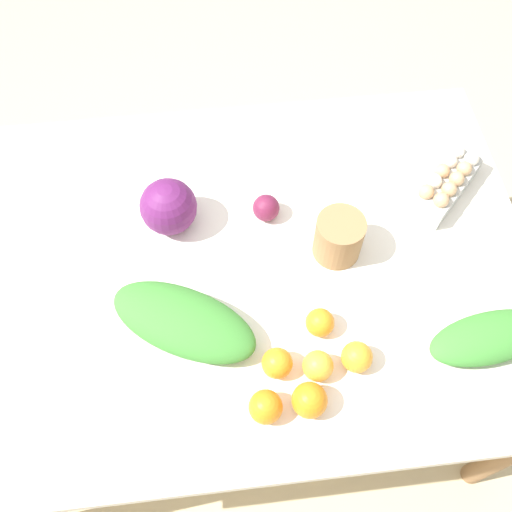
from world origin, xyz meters
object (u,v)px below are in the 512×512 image
(orange_0, at_px, (266,407))
(orange_3, at_px, (277,363))
(cabbage_purple, at_px, (168,207))
(egg_carton, at_px, (446,182))
(orange_4, at_px, (309,400))
(beet_root, at_px, (266,208))
(greens_bunch_scallion, at_px, (490,338))
(greens_bunch_chard, at_px, (184,321))
(orange_1, at_px, (318,366))
(orange_5, at_px, (320,323))
(orange_2, at_px, (357,357))
(paper_bag, at_px, (339,237))

(orange_0, distance_m, orange_3, 0.10)
(cabbage_purple, relative_size, orange_0, 1.95)
(egg_carton, xyz_separation_m, orange_4, (0.46, 0.54, -0.00))
(cabbage_purple, bearing_deg, orange_0, 109.33)
(egg_carton, height_order, beet_root, egg_carton)
(cabbage_purple, xyz_separation_m, egg_carton, (-0.74, -0.02, -0.03))
(egg_carton, relative_size, beet_root, 3.51)
(greens_bunch_scallion, distance_m, orange_0, 0.54)
(cabbage_purple, bearing_deg, greens_bunch_chard, 93.64)
(orange_1, distance_m, orange_3, 0.09)
(orange_1, distance_m, orange_4, 0.08)
(orange_0, relative_size, orange_4, 0.95)
(greens_bunch_scallion, xyz_separation_m, orange_1, (0.40, 0.02, 0.00))
(egg_carton, distance_m, orange_5, 0.54)
(greens_bunch_scallion, bearing_deg, egg_carton, -92.89)
(orange_0, bearing_deg, egg_carton, -135.55)
(beet_root, relative_size, orange_3, 1.00)
(greens_bunch_chard, height_order, greens_bunch_scallion, greens_bunch_chard)
(beet_root, relative_size, orange_0, 0.95)
(greens_bunch_chard, distance_m, orange_0, 0.27)
(greens_bunch_scallion, bearing_deg, beet_root, -41.87)
(orange_0, bearing_deg, orange_3, -111.64)
(greens_bunch_chard, height_order, orange_5, greens_bunch_chard)
(egg_carton, xyz_separation_m, orange_2, (0.34, 0.46, -0.01))
(egg_carton, xyz_separation_m, greens_bunch_scallion, (0.02, 0.44, -0.01))
(greens_bunch_scallion, relative_size, orange_1, 4.19)
(orange_2, bearing_deg, paper_bag, -92.41)
(orange_3, height_order, orange_5, orange_3)
(orange_5, bearing_deg, greens_bunch_scallion, 168.02)
(paper_bag, xyz_separation_m, orange_1, (0.10, 0.31, -0.03))
(egg_carton, bearing_deg, beet_root, -43.31)
(orange_1, height_order, orange_3, same)
(paper_bag, distance_m, orange_3, 0.35)
(greens_bunch_scallion, bearing_deg, orange_5, -11.98)
(paper_bag, distance_m, orange_2, 0.30)
(orange_4, bearing_deg, orange_5, -106.87)
(greens_bunch_chard, distance_m, orange_1, 0.32)
(egg_carton, xyz_separation_m, orange_1, (0.43, 0.47, -0.01))
(orange_5, bearing_deg, paper_bag, -111.06)
(beet_root, bearing_deg, egg_carton, -177.11)
(beet_root, bearing_deg, greens_bunch_scallion, 138.13)
(paper_bag, height_order, greens_bunch_chard, paper_bag)
(beet_root, relative_size, orange_5, 1.04)
(greens_bunch_scallion, height_order, orange_2, orange_2)
(cabbage_purple, height_order, orange_0, cabbage_purple)
(beet_root, distance_m, orange_3, 0.42)
(paper_bag, distance_m, orange_0, 0.45)
(cabbage_purple, height_order, orange_5, cabbage_purple)
(paper_bag, xyz_separation_m, orange_5, (0.08, 0.21, -0.03))
(beet_root, xyz_separation_m, orange_2, (-0.15, 0.43, 0.00))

